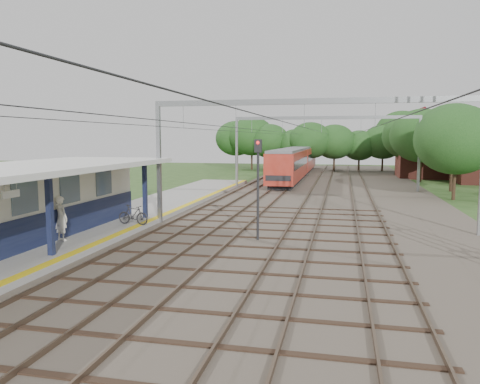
% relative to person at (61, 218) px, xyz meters
% --- Properties ---
extents(ground, '(160.00, 160.00, 0.00)m').
position_rel_person_xyz_m(ground, '(7.06, -8.48, -1.36)').
color(ground, '#2D4C1E').
rests_on(ground, ground).
extents(ballast_bed, '(18.00, 90.00, 0.10)m').
position_rel_person_xyz_m(ballast_bed, '(11.06, 21.52, -1.31)').
color(ballast_bed, '#473D33').
rests_on(ballast_bed, ground).
extents(platform, '(5.00, 52.00, 0.35)m').
position_rel_person_xyz_m(platform, '(-0.44, 5.52, -1.18)').
color(platform, gray).
rests_on(platform, ground).
extents(yellow_stripe, '(0.45, 52.00, 0.01)m').
position_rel_person_xyz_m(yellow_stripe, '(1.81, 5.52, -1.00)').
color(yellow_stripe, yellow).
rests_on(yellow_stripe, platform).
extents(station_building, '(3.41, 18.00, 3.40)m').
position_rel_person_xyz_m(station_building, '(-1.81, -1.48, 0.69)').
color(station_building, beige).
rests_on(station_building, platform).
extents(canopy, '(6.40, 20.00, 3.44)m').
position_rel_person_xyz_m(canopy, '(-0.71, -2.48, 2.28)').
color(canopy, '#12193A').
rests_on(canopy, platform).
extents(rail_tracks, '(11.80, 88.00, 0.15)m').
position_rel_person_xyz_m(rail_tracks, '(8.56, 21.52, -1.18)').
color(rail_tracks, brown).
rests_on(rail_tracks, ballast_bed).
extents(catenary_system, '(17.22, 88.00, 7.00)m').
position_rel_person_xyz_m(catenary_system, '(10.45, 16.81, 4.15)').
color(catenary_system, gray).
rests_on(catenary_system, ground).
extents(tree_band, '(31.72, 30.88, 8.82)m').
position_rel_person_xyz_m(tree_band, '(10.91, 48.65, 3.56)').
color(tree_band, '#382619').
rests_on(tree_band, ground).
extents(house_far, '(8.00, 6.12, 8.66)m').
position_rel_person_xyz_m(house_far, '(23.06, 43.52, 1.87)').
color(house_far, brown).
rests_on(house_far, ground).
extents(person, '(0.86, 0.71, 2.02)m').
position_rel_person_xyz_m(person, '(0.00, 0.00, 0.00)').
color(person, silver).
rests_on(person, platform).
extents(bicycle, '(1.81, 0.70, 1.06)m').
position_rel_person_xyz_m(bicycle, '(1.46, 4.26, -0.48)').
color(bicycle, black).
rests_on(bicycle, platform).
extents(train, '(2.79, 34.74, 3.67)m').
position_rel_person_xyz_m(train, '(6.56, 41.16, 0.69)').
color(train, black).
rests_on(train, ballast_bed).
extents(signal_post, '(0.34, 0.29, 4.88)m').
position_rel_person_xyz_m(signal_post, '(8.41, 3.12, 1.85)').
color(signal_post, black).
rests_on(signal_post, ground).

